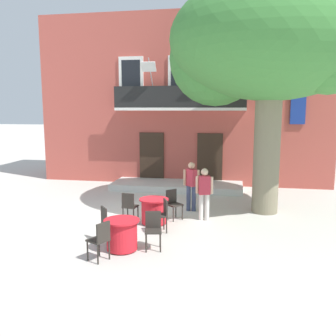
{
  "coord_description": "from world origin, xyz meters",
  "views": [
    {
      "loc": [
        3.15,
        -11.25,
        3.39
      ],
      "look_at": [
        0.81,
        1.49,
        1.3
      ],
      "focal_mm": 39.9,
      "sensor_mm": 36.0,
      "label": 1
    }
  ],
  "objects": [
    {
      "name": "cafe_chair_near_tree_1",
      "position": [
        1.23,
        -2.78,
        0.53
      ],
      "size": [
        0.48,
        0.48,
        0.91
      ],
      "color": "#2D2823",
      "rests_on": "ground"
    },
    {
      "name": "cafe_table_near_tree",
      "position": [
        0.51,
        -3.02,
        0.39
      ],
      "size": [
        0.86,
        0.86,
        0.76
      ],
      "color": "red",
      "rests_on": "ground"
    },
    {
      "name": "pedestrian_mid_plaza",
      "position": [
        1.73,
        0.75,
        0.92
      ],
      "size": [
        0.53,
        0.38,
        1.64
      ],
      "color": "#384260",
      "rests_on": "ground"
    },
    {
      "name": "ground_plane",
      "position": [
        0.0,
        0.0,
        0.0
      ],
      "size": [
        120.0,
        120.0,
        0.0
      ],
      "primitive_type": "plane",
      "color": "beige"
    },
    {
      "name": "pedestrian_near_entrance",
      "position": [
        2.24,
        -0.22,
        0.9
      ],
      "size": [
        0.53,
        0.29,
        1.6
      ],
      "color": "silver",
      "rests_on": "ground"
    },
    {
      "name": "cafe_chair_middle_1",
      "position": [
        0.07,
        -0.84,
        0.53
      ],
      "size": [
        0.45,
        0.45,
        0.91
      ],
      "color": "#2D2823",
      "rests_on": "ground"
    },
    {
      "name": "entrance_step_platform",
      "position": [
        0.73,
        4.06,
        0.12
      ],
      "size": [
        5.47,
        1.87,
        0.25
      ],
      "primitive_type": "cube",
      "color": "silver",
      "rests_on": "ground"
    },
    {
      "name": "cafe_chair_near_tree_2",
      "position": [
        -0.02,
        -2.48,
        0.53
      ],
      "size": [
        0.56,
        0.56,
        0.91
      ],
      "color": "#2D2823",
      "rests_on": "ground"
    },
    {
      "name": "cafe_chair_middle_2",
      "position": [
        1.19,
        -1.52,
        0.53
      ],
      "size": [
        0.53,
        0.53,
        0.91
      ],
      "color": "#2D2823",
      "rests_on": "ground"
    },
    {
      "name": "cafe_chair_middle_0",
      "position": [
        1.3,
        -0.27,
        0.53
      ],
      "size": [
        0.57,
        0.57,
        0.91
      ],
      "color": "#2D2823",
      "rests_on": "ground"
    },
    {
      "name": "plane_tree",
      "position": [
        4.03,
        1.1,
        5.33
      ],
      "size": [
        6.45,
        5.66,
        7.38
      ],
      "color": "#7F755B",
      "rests_on": "ground"
    },
    {
      "name": "building_facade",
      "position": [
        0.73,
        6.99,
        3.75
      ],
      "size": [
        13.0,
        5.09,
        7.5
      ],
      "color": "#B24C42",
      "rests_on": "ground"
    },
    {
      "name": "cafe_table_middle",
      "position": [
        0.82,
        -0.86,
        0.39
      ],
      "size": [
        0.86,
        0.86,
        0.76
      ],
      "color": "red",
      "rests_on": "ground"
    },
    {
      "name": "cafe_chair_near_tree_0",
      "position": [
        0.24,
        -3.72,
        0.53
      ],
      "size": [
        0.54,
        0.54,
        0.91
      ],
      "color": "#2D2823",
      "rests_on": "ground"
    }
  ]
}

